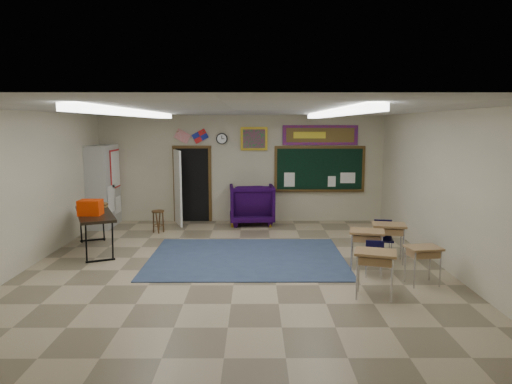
{
  "coord_description": "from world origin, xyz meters",
  "views": [
    {
      "loc": [
        0.36,
        -8.35,
        2.73
      ],
      "look_at": [
        0.4,
        1.5,
        1.28
      ],
      "focal_mm": 32.0,
      "sensor_mm": 36.0,
      "label": 1
    }
  ],
  "objects_px": {
    "wingback_armchair": "(252,204)",
    "student_desk_front_left": "(366,248)",
    "wooden_stool": "(158,221)",
    "folding_table": "(95,230)",
    "student_desk_front_right": "(388,241)"
  },
  "relations": [
    {
      "from": "wingback_armchair",
      "to": "student_desk_front_left",
      "type": "height_order",
      "value": "wingback_armchair"
    },
    {
      "from": "wingback_armchair",
      "to": "student_desk_front_left",
      "type": "bearing_deg",
      "value": 114.23
    },
    {
      "from": "wingback_armchair",
      "to": "folding_table",
      "type": "height_order",
      "value": "folding_table"
    },
    {
      "from": "folding_table",
      "to": "wooden_stool",
      "type": "distance_m",
      "value": 1.99
    },
    {
      "from": "student_desk_front_left",
      "to": "wooden_stool",
      "type": "distance_m",
      "value": 5.51
    },
    {
      "from": "wingback_armchair",
      "to": "student_desk_front_left",
      "type": "xyz_separation_m",
      "value": [
        2.21,
        -4.12,
        -0.13
      ]
    },
    {
      "from": "wingback_armchair",
      "to": "folding_table",
      "type": "distance_m",
      "value": 4.39
    },
    {
      "from": "wooden_stool",
      "to": "student_desk_front_left",
      "type": "bearing_deg",
      "value": -33.63
    },
    {
      "from": "student_desk_front_left",
      "to": "wooden_stool",
      "type": "bearing_deg",
      "value": 160.42
    },
    {
      "from": "student_desk_front_left",
      "to": "wooden_stool",
      "type": "xyz_separation_m",
      "value": [
        -4.59,
        3.05,
        -0.13
      ]
    },
    {
      "from": "student_desk_front_left",
      "to": "student_desk_front_right",
      "type": "distance_m",
      "value": 0.76
    },
    {
      "from": "wingback_armchair",
      "to": "student_desk_front_right",
      "type": "xyz_separation_m",
      "value": [
        2.77,
        -3.61,
        -0.13
      ]
    },
    {
      "from": "student_desk_front_left",
      "to": "folding_table",
      "type": "bearing_deg",
      "value": -179.48
    },
    {
      "from": "wingback_armchair",
      "to": "wooden_stool",
      "type": "xyz_separation_m",
      "value": [
        -2.38,
        -1.07,
        -0.27
      ]
    },
    {
      "from": "wingback_armchair",
      "to": "wooden_stool",
      "type": "distance_m",
      "value": 2.62
    }
  ]
}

